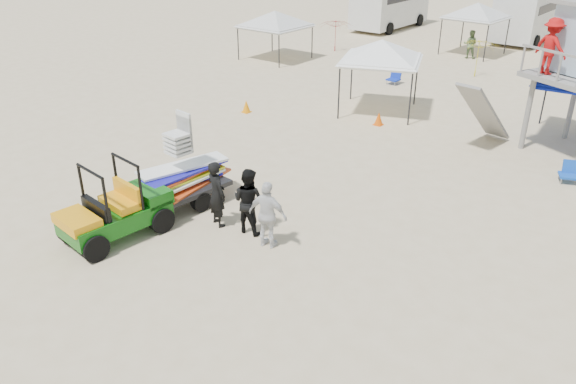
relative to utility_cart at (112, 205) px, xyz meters
The scene contains 18 objects.
ground 3.06m from the utility_cart, ahead, with size 140.00×140.00×0.00m, color beige.
utility_cart is the anchor object (origin of this frame).
surf_trailer 2.34m from the utility_cart, 89.94° to the left, with size 1.63×2.74×2.28m.
man_left 2.54m from the utility_cart, 53.22° to the left, with size 0.64×0.42×1.75m, color black.
man_mid 3.29m from the utility_cart, 43.94° to the left, with size 0.83×0.65×1.70m, color black.
man_right 3.81m from the utility_cart, 32.28° to the left, with size 0.99×0.41×1.69m, color silver.
canopy_white_a 12.86m from the utility_cart, 90.34° to the left, with size 3.76×3.76×3.28m.
canopy_white_b 19.65m from the utility_cart, 118.25° to the left, with size 3.06×3.06×2.98m.
canopy_white_c 25.32m from the utility_cart, 92.82° to the left, with size 3.05×3.05×3.24m.
umbrella_a 22.26m from the utility_cart, 110.48° to the left, with size 1.98×2.02×1.82m, color #A91219.
umbrella_b 20.47m from the utility_cart, 87.45° to the left, with size 2.00×2.03×1.83m, color yellow.
cone_near 10.17m from the utility_cart, 114.04° to the left, with size 0.34×0.34×0.50m, color orange.
cone_far 11.33m from the utility_cart, 85.81° to the left, with size 0.34×0.34×0.50m, color #ED5607.
beach_chair_a 16.90m from the utility_cart, 95.37° to the left, with size 0.57×0.61×0.64m.
beach_chair_b 13.11m from the utility_cart, 53.07° to the left, with size 0.70×0.77×0.64m.
rv_far_left 30.95m from the utility_cart, 107.12° to the left, with size 2.64×6.80×3.25m.
rv_mid_left 31.08m from the utility_cart, 90.20° to the left, with size 2.65×6.50×3.25m.
distant_beachgoers 21.65m from the utility_cart, 76.16° to the left, with size 14.49×12.04×1.68m.
Camera 1 is at (7.94, -6.28, 7.18)m, focal length 35.00 mm.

